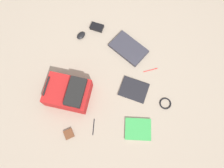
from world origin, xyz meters
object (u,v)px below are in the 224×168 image
book_manual (134,90)px  computer_mouse (81,35)px  book_comic (138,129)px  pen_black (94,127)px  laptop (129,48)px  power_brick (97,27)px  cable_coil (165,103)px  pen_blue (151,70)px  backpack (68,93)px  earbud_pouch (69,134)px

book_manual → computer_mouse: 0.78m
book_comic → book_manual: book_comic is taller
computer_mouse → pen_black: size_ratio=0.70×
laptop → computer_mouse: size_ratio=4.10×
computer_mouse → power_brick: 0.19m
cable_coil → pen_blue: size_ratio=0.77×
backpack → pen_black: size_ratio=3.04×
laptop → cable_coil: size_ratio=3.77×
book_manual → pen_blue: size_ratio=2.14×
book_comic → power_brick: (1.02, 0.43, 0.01)m
computer_mouse → laptop: bearing=-157.0°
backpack → cable_coil: 0.90m
laptop → book_manual: size_ratio=1.36×
book_comic → earbud_pouch: same height
laptop → earbud_pouch: 1.00m
backpack → computer_mouse: 0.64m
laptop → pen_blue: (-0.22, -0.22, -0.01)m
book_manual → cable_coil: size_ratio=2.77×
backpack → cable_coil: backpack is taller
cable_coil → earbud_pouch: earbud_pouch is taller
pen_black → power_brick: bearing=1.7°
cable_coil → power_brick: 1.03m
laptop → computer_mouse: 0.50m
power_brick → pen_blue: size_ratio=0.92×
book_comic → backpack: bearing=65.5°
book_manual → pen_blue: 0.26m
computer_mouse → pen_blue: size_ratio=0.71×
cable_coil → power_brick: size_ratio=0.84×
pen_blue → power_brick: bearing=50.9°
pen_blue → backpack: bearing=110.6°
pen_black → laptop: bearing=-20.9°
backpack → book_comic: 0.71m
pen_blue → earbud_pouch: bearing=131.2°
book_manual → computer_mouse: bearing=44.5°
backpack → pen_black: backpack is taller
earbud_pouch → pen_black: bearing=-71.2°
computer_mouse → cable_coil: size_ratio=0.92×
earbud_pouch → backpack: bearing=4.1°
book_manual → pen_black: 0.51m
power_brick → pen_blue: 0.71m
book_manual → computer_mouse: computer_mouse is taller
laptop → book_comic: (-0.80, -0.10, -0.00)m
laptop → power_brick: size_ratio=3.16×
book_comic → pen_blue: size_ratio=1.63×
cable_coil → pen_blue: 0.36m
backpack → laptop: bearing=-47.0°
book_comic → pen_black: (0.01, 0.40, -0.01)m
book_comic → computer_mouse: 1.09m
backpack → cable_coil: bearing=-92.8°
computer_mouse → pen_black: 0.93m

